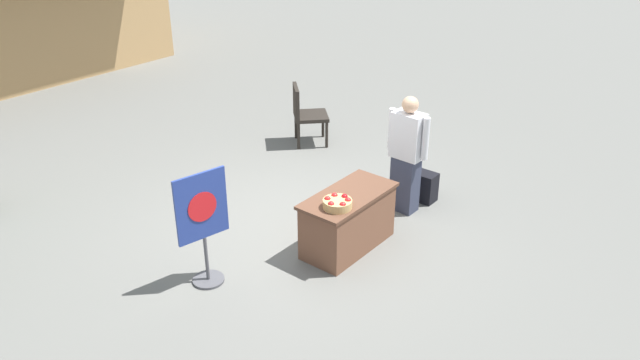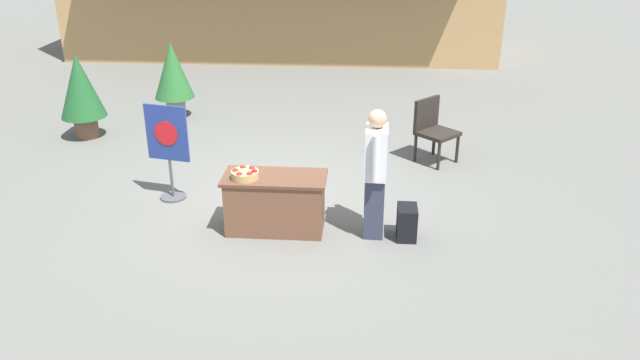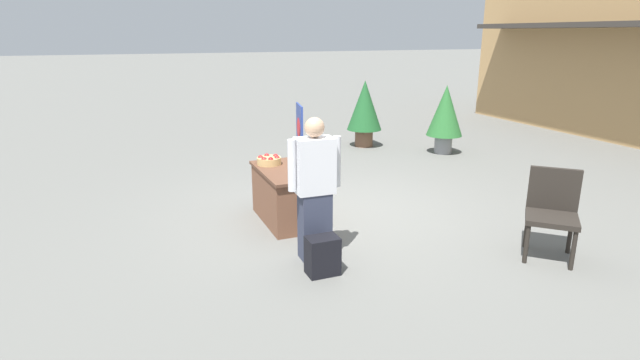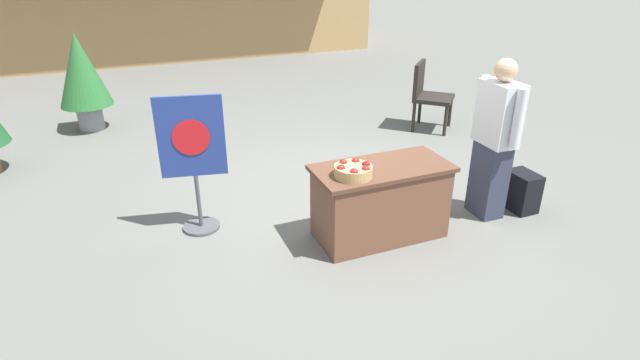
% 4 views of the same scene
% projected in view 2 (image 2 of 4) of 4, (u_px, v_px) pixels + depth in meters
% --- Properties ---
extents(ground_plane, '(120.00, 120.00, 0.00)m').
position_uv_depth(ground_plane, '(277.00, 198.00, 8.77)').
color(ground_plane, slate).
extents(display_table, '(1.28, 0.61, 0.73)m').
position_uv_depth(display_table, '(275.00, 203.00, 7.81)').
color(display_table, brown).
rests_on(display_table, ground_plane).
extents(apple_basket, '(0.34, 0.34, 0.13)m').
position_uv_depth(apple_basket, '(245.00, 174.00, 7.58)').
color(apple_basket, tan).
rests_on(apple_basket, display_table).
extents(person_visitor, '(0.27, 0.61, 1.62)m').
position_uv_depth(person_visitor, '(375.00, 173.00, 7.51)').
color(person_visitor, '#33384C').
rests_on(person_visitor, ground_plane).
extents(backpack, '(0.24, 0.34, 0.42)m').
position_uv_depth(backpack, '(407.00, 222.00, 7.66)').
color(backpack, black).
rests_on(backpack, ground_plane).
extents(poster_board, '(0.61, 0.36, 1.36)m').
position_uv_depth(poster_board, '(168.00, 148.00, 8.49)').
color(poster_board, '#4C4C51').
rests_on(poster_board, ground_plane).
extents(patio_chair, '(0.78, 0.78, 1.01)m').
position_uv_depth(patio_chair, '(433.00, 127.00, 9.86)').
color(patio_chair, '#28231E').
rests_on(patio_chair, ground_plane).
extents(potted_plant_near_left, '(0.75, 0.75, 1.45)m').
position_uv_depth(potted_plant_near_left, '(173.00, 73.00, 11.81)').
color(potted_plant_near_left, gray).
rests_on(potted_plant_near_left, ground_plane).
extents(potted_plant_far_left, '(0.78, 0.78, 1.48)m').
position_uv_depth(potted_plant_far_left, '(80.00, 89.00, 10.74)').
color(potted_plant_far_left, brown).
rests_on(potted_plant_far_left, ground_plane).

